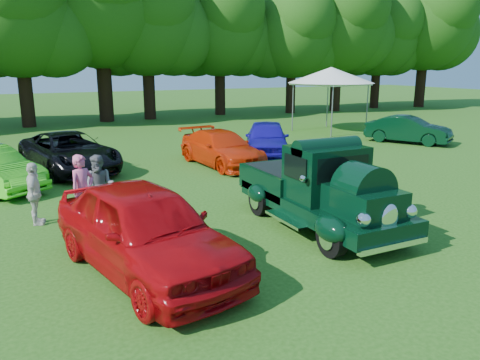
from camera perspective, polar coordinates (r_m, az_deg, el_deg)
name	(u,v)px	position (r m, az deg, el deg)	size (l,w,h in m)	color
ground	(284,248)	(9.71, 5.36, -8.30)	(120.00, 120.00, 0.00)	#225012
hero_pickup	(319,191)	(10.91, 9.62, -1.34)	(2.28, 4.89, 1.91)	black
red_convertible	(145,229)	(8.54, -11.49, -5.91)	(1.90, 4.73, 1.61)	#A6070B
back_car_black	(69,152)	(17.42, -20.09, 3.21)	(2.26, 4.91, 1.36)	black
back_car_orange	(222,148)	(17.40, -2.25, 3.88)	(1.78, 4.38, 1.27)	red
back_car_blue	(267,139)	(19.09, 3.29, 5.03)	(1.71, 4.25, 1.45)	#180E9C
back_car_green	(408,130)	(23.84, 19.82, 5.81)	(1.36, 3.90, 1.28)	black
spectator_pink	(83,191)	(11.33, -18.61, -1.24)	(0.61, 0.40, 1.68)	#E65E8F
spectator_grey	(100,186)	(11.99, -16.72, -0.66)	(0.74, 0.58, 1.53)	slate
spectator_white	(34,194)	(11.84, -23.78, -1.57)	(0.87, 0.36, 1.48)	beige
canopy_tent	(331,76)	(26.77, 11.03, 12.38)	(5.57, 5.57, 3.53)	white
tree_line	(78,13)	(31.97, -19.14, 18.67)	(63.71, 9.29, 11.88)	black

